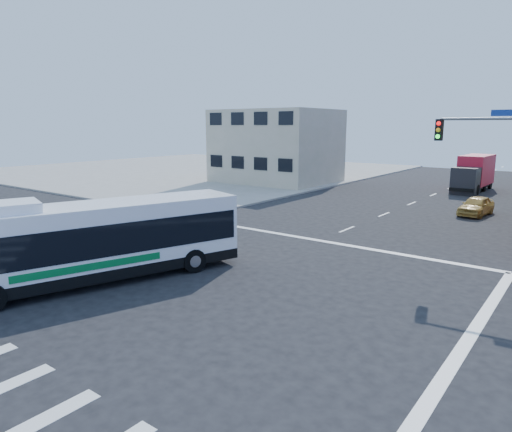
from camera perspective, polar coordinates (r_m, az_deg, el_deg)
The scene contains 6 objects.
ground at distance 18.34m, azimuth -6.98°, elevation -8.94°, with size 120.00×120.00×0.00m, color black.
sidewalk_nw at distance 67.01m, azimuth -7.83°, elevation 5.80°, with size 50.00×50.00×0.15m, color gray.
building_west at distance 51.37m, azimuth 2.55°, elevation 8.67°, with size 12.06×10.06×8.00m.
transit_bus at distance 19.57m, azimuth -19.69°, elevation -2.87°, with size 6.28×12.30×3.58m.
box_truck at distance 49.38m, azimuth 25.54°, elevation 4.77°, with size 2.49×7.74×3.46m.
parked_car at distance 36.14m, azimuth 25.81°, elevation 1.17°, with size 1.62×4.02×1.37m, color gold.
Camera 1 is at (12.04, -12.32, 6.30)m, focal length 32.00 mm.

